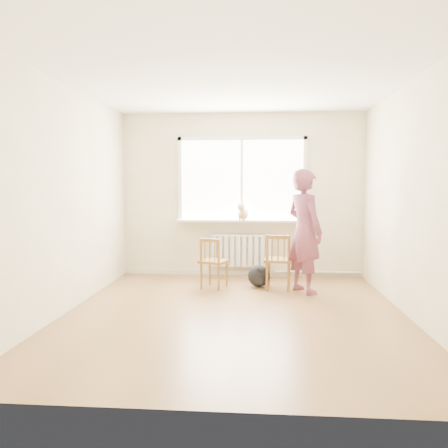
% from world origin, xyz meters
% --- Properties ---
extents(floor, '(4.50, 4.50, 0.00)m').
position_xyz_m(floor, '(0.00, 0.00, 0.00)').
color(floor, olive).
rests_on(floor, ground).
extents(ceiling, '(4.50, 4.50, 0.00)m').
position_xyz_m(ceiling, '(0.00, 0.00, 2.70)').
color(ceiling, white).
rests_on(ceiling, back_wall).
extents(back_wall, '(4.00, 0.01, 2.70)m').
position_xyz_m(back_wall, '(0.00, 2.25, 1.35)').
color(back_wall, beige).
rests_on(back_wall, ground).
extents(window, '(2.12, 0.05, 1.42)m').
position_xyz_m(window, '(0.00, 2.22, 1.66)').
color(window, white).
rests_on(window, back_wall).
extents(windowsill, '(2.15, 0.22, 0.04)m').
position_xyz_m(windowsill, '(0.00, 2.14, 0.93)').
color(windowsill, white).
rests_on(windowsill, back_wall).
extents(radiator, '(1.00, 0.12, 0.55)m').
position_xyz_m(radiator, '(0.00, 2.16, 0.44)').
color(radiator, white).
rests_on(radiator, back_wall).
extents(heating_pipe, '(1.40, 0.04, 0.04)m').
position_xyz_m(heating_pipe, '(1.25, 2.19, 0.08)').
color(heating_pipe, silver).
rests_on(heating_pipe, back_wall).
extents(baseboard, '(4.00, 0.03, 0.08)m').
position_xyz_m(baseboard, '(0.00, 2.23, 0.04)').
color(baseboard, beige).
rests_on(baseboard, ground).
extents(chair_left, '(0.47, 0.46, 0.75)m').
position_xyz_m(chair_left, '(-0.38, 1.25, 0.38)').
color(chair_left, olive).
rests_on(chair_left, floor).
extents(chair_right, '(0.44, 0.42, 0.81)m').
position_xyz_m(chair_right, '(0.57, 1.25, 0.41)').
color(chair_right, olive).
rests_on(chair_right, floor).
extents(person, '(0.70, 0.76, 1.74)m').
position_xyz_m(person, '(0.92, 1.13, 0.87)').
color(person, '#B53F3C').
rests_on(person, floor).
extents(cat, '(0.26, 0.45, 0.31)m').
position_xyz_m(cat, '(0.03, 2.05, 1.07)').
color(cat, beige).
rests_on(cat, windowsill).
extents(backpack, '(0.38, 0.32, 0.32)m').
position_xyz_m(backpack, '(0.29, 1.40, 0.16)').
color(backpack, black).
rests_on(backpack, floor).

